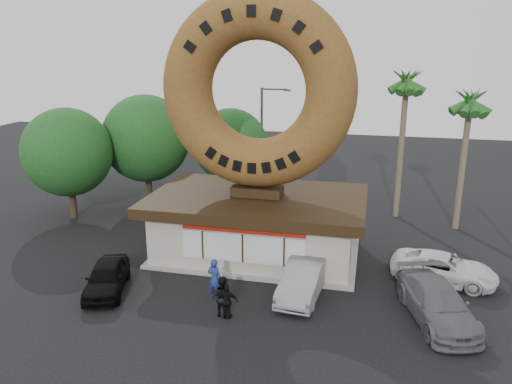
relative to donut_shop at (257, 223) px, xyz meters
The scene contains 16 objects.
ground 6.24m from the donut_shop, 90.00° to the right, with size 90.00×90.00×0.00m, color black.
donut_shop is the anchor object (origin of this frame).
giant_donut 6.91m from the donut_shop, 90.00° to the left, with size 9.76×9.76×2.49m, color brown.
tree_west 12.15m from the donut_shop, 143.55° to the left, with size 6.00×6.00×7.65m.
tree_mid 10.12m from the donut_shop, 113.92° to the left, with size 5.20×5.20×6.63m.
tree_far 13.59m from the donut_shop, 166.94° to the left, with size 5.60×5.60×7.14m.
palm_near 12.83m from the donut_shop, 46.90° to the left, with size 2.60×2.60×9.75m.
palm_far 14.00m from the donut_shop, 30.64° to the left, with size 2.60×2.60×8.75m.
street_lamp 10.54m from the donut_shop, 100.50° to the left, with size 2.11×0.20×8.00m.
person_left 5.39m from the donut_shop, 97.61° to the right, with size 0.69×0.45×1.89m, color navy.
person_center 6.67m from the donut_shop, 89.60° to the right, with size 0.86×0.67×1.77m, color black.
person_right 6.84m from the donut_shop, 87.49° to the right, with size 0.89×0.37×1.52m, color black.
car_black 8.17m from the donut_shop, 134.83° to the right, with size 1.63×4.06×1.38m, color black.
car_silver 5.15m from the donut_shop, 52.76° to the right, with size 1.59×4.56×1.50m, color gray.
car_grey 10.04m from the donut_shop, 29.69° to the right, with size 2.11×5.19×1.51m, color slate.
car_white 9.51m from the donut_shop, ahead, with size 2.23×4.84×1.34m, color silver.
Camera 1 is at (5.62, -18.32, 10.86)m, focal length 35.00 mm.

